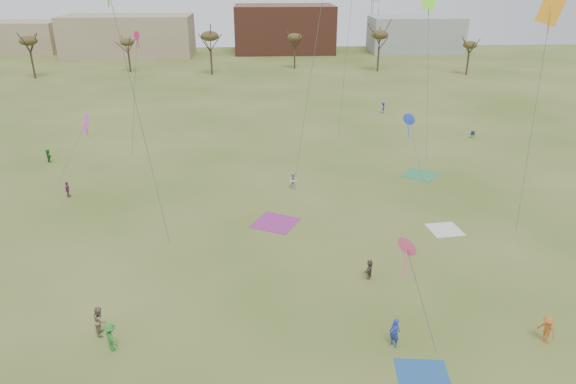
{
  "coord_description": "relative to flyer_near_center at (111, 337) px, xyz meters",
  "views": [
    {
      "loc": [
        -1.93,
        -22.89,
        20.72
      ],
      "look_at": [
        0.0,
        12.0,
        5.5
      ],
      "focal_mm": 32.06,
      "sensor_mm": 36.0,
      "label": 1
    }
  ],
  "objects": [
    {
      "name": "ground",
      "position": [
        10.95,
        -1.82,
        -0.9
      ],
      "size": [
        260.0,
        260.0,
        0.0
      ],
      "primitive_type": "plane",
      "color": "#44581B",
      "rests_on": "ground"
    },
    {
      "name": "flyer_near_center",
      "position": [
        0.0,
        0.0,
        0.0
      ],
      "size": [
        1.27,
        1.32,
        1.8
      ],
      "primitive_type": "imported",
      "rotation": [
        0.0,
        0.0,
        2.28
      ],
      "color": "#2A7928",
      "rests_on": "ground"
    },
    {
      "name": "flyer_near_right",
      "position": [
        16.69,
        -0.57,
        0.04
      ],
      "size": [
        0.78,
        0.82,
        1.88
      ],
      "primitive_type": "imported",
      "rotation": [
        0.0,
        0.0,
        5.39
      ],
      "color": "#22359C",
      "rests_on": "ground"
    },
    {
      "name": "spectator_fore_b",
      "position": [
        -1.06,
        1.55,
        0.06
      ],
      "size": [
        0.89,
        1.05,
        1.93
      ],
      "primitive_type": "imported",
      "rotation": [
        0.0,
        0.0,
        1.75
      ],
      "color": "#806651",
      "rests_on": "ground"
    },
    {
      "name": "spectator_fore_c",
      "position": [
        16.67,
        6.8,
        -0.16
      ],
      "size": [
        0.99,
        1.43,
        1.48
      ],
      "primitive_type": "imported",
      "rotation": [
        0.0,
        0.0,
        4.27
      ],
      "color": "brown",
      "rests_on": "ground"
    },
    {
      "name": "flyer_mid_b",
      "position": [
        25.87,
        -0.69,
        -0.01
      ],
      "size": [
        1.11,
        1.33,
        1.78
      ],
      "primitive_type": "imported",
      "rotation": [
        0.0,
        0.0,
        5.18
      ],
      "color": "#B65B22",
      "rests_on": "ground"
    },
    {
      "name": "spectator_mid_d",
      "position": [
        -10.09,
        22.78,
        -0.09
      ],
      "size": [
        0.44,
        0.97,
        1.62
      ],
      "primitive_type": "imported",
      "rotation": [
        0.0,
        0.0,
        1.62
      ],
      "color": "#843768",
      "rests_on": "ground"
    },
    {
      "name": "spectator_mid_e",
      "position": [
        12.23,
        23.63,
        -0.02
      ],
      "size": [
        1.05,
        0.95,
        1.76
      ],
      "primitive_type": "imported",
      "rotation": [
        0.0,
        0.0,
        5.88
      ],
      "color": "silver",
      "rests_on": "ground"
    },
    {
      "name": "flyer_far_a",
      "position": [
        -15.7,
        33.12,
        -0.13
      ],
      "size": [
        1.19,
        1.43,
        1.54
      ],
      "primitive_type": "imported",
      "rotation": [
        0.0,
        0.0,
        2.18
      ],
      "color": "#236A25",
      "rests_on": "ground"
    },
    {
      "name": "flyer_far_c",
      "position": [
        28.12,
        52.86,
        -0.04
      ],
      "size": [
        1.02,
        1.28,
        1.73
      ],
      "primitive_type": "imported",
      "rotation": [
        0.0,
        0.0,
        4.32
      ],
      "color": "#262095",
      "rests_on": "ground"
    },
    {
      "name": "blanket_blue",
      "position": [
        17.68,
        -3.26,
        -0.9
      ],
      "size": [
        3.15,
        3.15,
        0.03
      ],
      "primitive_type": "cube",
      "rotation": [
        0.0,
        0.0,
        3.03
      ],
      "color": "#23589B",
      "rests_on": "ground"
    },
    {
      "name": "blanket_cream",
      "position": [
        24.74,
        13.87,
        -0.9
      ],
      "size": [
        2.92,
        2.92,
        0.03
      ],
      "primitive_type": "cube",
      "rotation": [
        0.0,
        0.0,
        0.12
      ],
      "color": "white",
      "rests_on": "ground"
    },
    {
      "name": "blanket_plum",
      "position": [
        10.13,
        15.99,
        -0.9
      ],
      "size": [
        4.72,
        4.72,
        0.03
      ],
      "primitive_type": "cube",
      "rotation": [
        0.0,
        0.0,
        1.09
      ],
      "color": "#992F83",
      "rests_on": "ground"
    },
    {
      "name": "blanket_olive",
      "position": [
        26.29,
        26.68,
        -0.9
      ],
      "size": [
        4.6,
        4.6,
        0.03
      ],
      "primitive_type": "cube",
      "rotation": [
        0.0,
        0.0,
        0.91
      ],
      "color": "#328B52",
      "rests_on": "ground"
    },
    {
      "name": "camp_chair_right",
      "position": [
        37.16,
        39.53,
        -0.64
      ],
      "size": [
        0.72,
        0.73,
        0.87
      ],
      "rotation": [
        0.0,
        0.0,
        5.67
      ],
      "color": "#142239",
      "rests_on": "ground"
    },
    {
      "name": "tree_line",
      "position": [
        8.1,
        77.3,
        6.19
      ],
      "size": [
        117.44,
        49.32,
        8.91
      ],
      "color": "#3A2B1E",
      "rests_on": "ground"
    },
    {
      "name": "building_tan",
      "position": [
        -24.05,
        113.18,
        4.1
      ],
      "size": [
        32.0,
        14.0,
        10.0
      ],
      "primitive_type": "cube",
      "color": "#937F60",
      "rests_on": "ground"
    },
    {
      "name": "building_brick",
      "position": [
        15.95,
        118.18,
        5.1
      ],
      "size": [
        26.0,
        16.0,
        12.0
      ],
      "primitive_type": "cube",
      "color": "brown",
      "rests_on": "ground"
    },
    {
      "name": "building_grey",
      "position": [
        50.95,
        116.18,
        3.6
      ],
      "size": [
        24.0,
        12.0,
        9.0
      ],
      "primitive_type": "cube",
      "color": "gray",
      "rests_on": "ground"
    },
    {
      "name": "building_tan_west",
      "position": [
        -54.05,
        120.18,
        3.1
      ],
      "size": [
        20.0,
        12.0,
        8.0
      ],
      "primitive_type": "cube",
      "color": "#937F60",
      "rests_on": "ground"
    }
  ]
}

